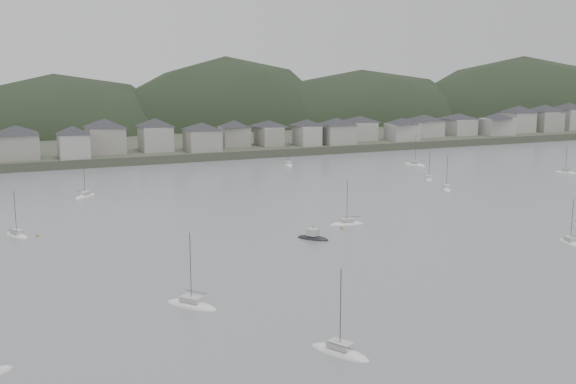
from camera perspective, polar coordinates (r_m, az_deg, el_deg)
name	(u,v)px	position (r m, az deg, el deg)	size (l,w,h in m)	color
ground	(509,331)	(100.75, 17.39, -10.64)	(900.00, 900.00, 0.00)	slate
far_shore_land	(119,128)	(372.38, -13.53, 5.06)	(900.00, 250.00, 3.00)	#383D2D
forested_ridge	(139,158)	(349.68, -11.94, 2.67)	(851.55, 103.94, 102.57)	black
waterfront_town	(297,130)	(279.20, 0.77, 5.07)	(451.48, 28.46, 12.92)	gray
moored_fleet	(230,244)	(139.25, -4.71, -4.19)	(256.93, 170.48, 13.36)	silver
motor_launch_far	(313,238)	(143.12, 2.03, -3.70)	(6.23, 6.85, 3.65)	black
mooring_buoys	(260,245)	(137.81, -2.27, -4.34)	(170.85, 126.12, 0.70)	#C68642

